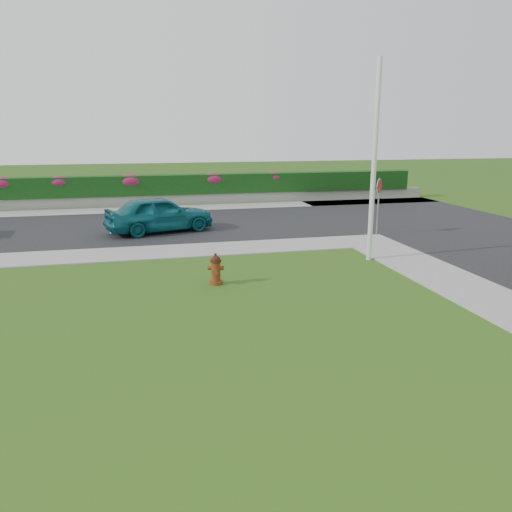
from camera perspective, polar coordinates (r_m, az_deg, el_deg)
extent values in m
plane|color=black|center=(9.22, -3.13, -12.32)|extent=(120.00, 120.00, 0.00)
cube|color=black|center=(22.79, -22.14, 2.74)|extent=(26.00, 8.00, 0.04)
cube|color=gray|center=(19.52, 12.58, 1.69)|extent=(2.00, 2.00, 0.04)
cube|color=gray|center=(27.44, -12.33, 5.22)|extent=(34.00, 2.00, 0.04)
cube|color=gray|center=(28.89, -12.43, 6.21)|extent=(34.00, 0.40, 0.60)
cube|color=black|center=(28.89, -12.52, 7.90)|extent=(32.00, 0.90, 1.10)
cylinder|color=#52250C|center=(13.80, -4.58, -3.03)|extent=(0.37, 0.37, 0.09)
cylinder|color=#52250C|center=(13.71, -4.61, -1.72)|extent=(0.25, 0.25, 0.57)
cylinder|color=black|center=(13.63, -4.63, -0.58)|extent=(0.31, 0.31, 0.05)
sphere|color=black|center=(13.63, -4.64, -0.44)|extent=(0.25, 0.25, 0.25)
cylinder|color=black|center=(13.59, -4.65, 0.14)|extent=(0.08, 0.08, 0.08)
cylinder|color=#52250C|center=(13.71, -5.30, -1.36)|extent=(0.14, 0.15, 0.12)
cylinder|color=#52250C|center=(13.67, -3.93, -1.38)|extent=(0.14, 0.15, 0.12)
cylinder|color=#52250C|center=(13.55, -4.70, -1.82)|extent=(0.19, 0.17, 0.16)
imported|color=#0D5965|center=(20.98, -10.98, 4.74)|extent=(4.68, 2.92, 1.49)
cylinder|color=silver|center=(16.28, 13.35, 10.32)|extent=(0.16, 0.16, 6.26)
cylinder|color=slate|center=(20.49, 13.75, 5.05)|extent=(0.06, 0.06, 2.04)
cylinder|color=#AB0B19|center=(20.37, 13.91, 7.76)|extent=(0.44, 0.44, 0.59)
cylinder|color=white|center=(20.37, 13.91, 7.76)|extent=(0.45, 0.46, 0.63)
ellipsoid|color=#A31C5C|center=(29.58, -27.00, 7.40)|extent=(1.35, 0.87, 0.67)
ellipsoid|color=#A31C5C|center=(29.04, -21.53, 7.88)|extent=(1.28, 0.82, 0.64)
ellipsoid|color=#A31C5C|center=(28.76, -14.12, 8.33)|extent=(1.42, 0.91, 0.71)
ellipsoid|color=#A31C5C|center=(29.07, -4.88, 8.77)|extent=(1.36, 0.88, 0.68)
ellipsoid|color=#A31C5C|center=(29.82, 2.13, 9.02)|extent=(1.16, 0.75, 0.58)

